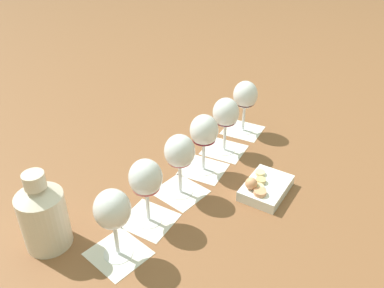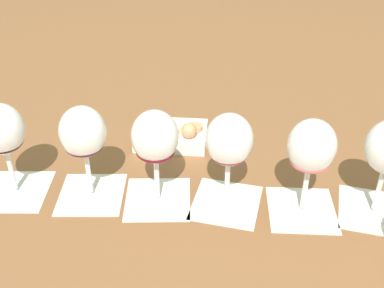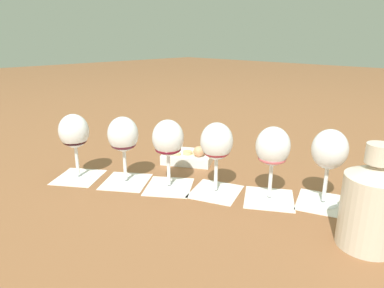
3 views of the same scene
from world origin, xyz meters
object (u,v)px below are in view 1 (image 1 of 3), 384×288
at_px(wine_glass_2, 180,154).
at_px(wine_glass_3, 204,133).
at_px(wine_glass_4, 226,115).
at_px(wine_glass_5, 245,97).
at_px(wine_glass_0, 113,212).
at_px(ceramic_vase, 43,215).
at_px(wine_glass_1, 146,180).
at_px(snack_dish, 265,187).

bearing_deg(wine_glass_2, wine_glass_3, 30.29).
bearing_deg(wine_glass_4, wine_glass_5, 31.60).
bearing_deg(wine_glass_3, wine_glass_0, -149.71).
bearing_deg(ceramic_vase, wine_glass_0, -40.13).
height_order(wine_glass_0, ceramic_vase, ceramic_vase).
height_order(wine_glass_1, wine_glass_5, same).
distance_m(wine_glass_0, wine_glass_3, 0.36).
bearing_deg(wine_glass_2, wine_glass_5, 30.30).
height_order(wine_glass_4, ceramic_vase, ceramic_vase).
bearing_deg(ceramic_vase, wine_glass_1, -9.75).
distance_m(wine_glass_1, wine_glass_2, 0.13).
distance_m(wine_glass_2, wine_glass_4, 0.24).
distance_m(ceramic_vase, snack_dish, 0.54).
relative_size(wine_glass_4, ceramic_vase, 0.89).
relative_size(wine_glass_0, wine_glass_5, 1.00).
bearing_deg(wine_glass_4, wine_glass_3, -151.20).
bearing_deg(wine_glass_3, wine_glass_4, 28.80).
relative_size(wine_glass_2, snack_dish, 0.98).
relative_size(wine_glass_1, snack_dish, 0.98).
relative_size(wine_glass_0, ceramic_vase, 0.89).
height_order(wine_glass_0, snack_dish, wine_glass_0).
bearing_deg(wine_glass_1, wine_glass_2, 27.12).
relative_size(wine_glass_2, ceramic_vase, 0.89).
bearing_deg(wine_glass_5, ceramic_vase, -162.52).
relative_size(wine_glass_3, wine_glass_4, 1.00).
distance_m(wine_glass_0, snack_dish, 0.42).
xyz_separation_m(wine_glass_4, ceramic_vase, (-0.54, -0.14, -0.04)).
xyz_separation_m(wine_glass_1, wine_glass_3, (0.22, 0.12, 0.00)).
bearing_deg(wine_glass_5, wine_glass_0, -149.71).
bearing_deg(wine_glass_1, snack_dish, -8.42).
distance_m(wine_glass_1, snack_dish, 0.33).
bearing_deg(wine_glass_0, wine_glass_2, 30.29).
bearing_deg(wine_glass_2, wine_glass_4, 29.55).
xyz_separation_m(ceramic_vase, snack_dish, (0.53, -0.08, -0.07)).
height_order(wine_glass_3, ceramic_vase, ceramic_vase).
xyz_separation_m(wine_glass_3, snack_dish, (0.09, -0.16, -0.10)).
height_order(wine_glass_0, wine_glass_2, same).
bearing_deg(ceramic_vase, wine_glass_4, 14.10).
xyz_separation_m(wine_glass_2, wine_glass_4, (0.21, 0.12, 0.00)).
bearing_deg(wine_glass_4, wine_glass_2, -150.45).
height_order(wine_glass_0, wine_glass_1, same).
bearing_deg(wine_glass_1, wine_glass_4, 28.70).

